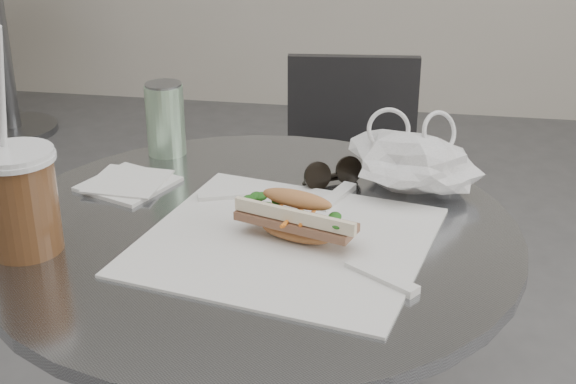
% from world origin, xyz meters
% --- Properties ---
extents(cafe_table, '(0.76, 0.76, 0.74)m').
position_xyz_m(cafe_table, '(0.00, 0.20, 0.47)').
color(cafe_table, slate).
rests_on(cafe_table, ground).
extents(chair_far, '(0.40, 0.42, 0.77)m').
position_xyz_m(chair_far, '(0.08, 0.93, 0.34)').
color(chair_far, '#2E2E31').
rests_on(chair_far, ground).
extents(sandwich_paper, '(0.44, 0.43, 0.00)m').
position_xyz_m(sandwich_paper, '(0.05, 0.16, 0.74)').
color(sandwich_paper, white).
rests_on(sandwich_paper, cafe_table).
extents(banh_mi, '(0.22, 0.14, 0.07)m').
position_xyz_m(banh_mi, '(0.07, 0.17, 0.78)').
color(banh_mi, tan).
rests_on(banh_mi, sandwich_paper).
extents(iced_coffee, '(0.11, 0.11, 0.31)m').
position_xyz_m(iced_coffee, '(-0.29, 0.08, 0.81)').
color(iced_coffee, brown).
rests_on(iced_coffee, cafe_table).
extents(sunglasses, '(0.09, 0.07, 0.05)m').
position_xyz_m(sunglasses, '(0.09, 0.37, 0.76)').
color(sunglasses, black).
rests_on(sunglasses, cafe_table).
extents(plastic_bag, '(0.23, 0.21, 0.09)m').
position_xyz_m(plastic_bag, '(0.22, 0.36, 0.79)').
color(plastic_bag, white).
rests_on(plastic_bag, cafe_table).
extents(napkin_stack, '(0.16, 0.16, 0.01)m').
position_xyz_m(napkin_stack, '(-0.23, 0.31, 0.74)').
color(napkin_stack, white).
rests_on(napkin_stack, cafe_table).
extents(drink_can, '(0.07, 0.07, 0.13)m').
position_xyz_m(drink_can, '(-0.21, 0.46, 0.80)').
color(drink_can, '#63AA6D').
rests_on(drink_can, cafe_table).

